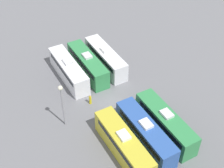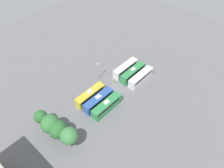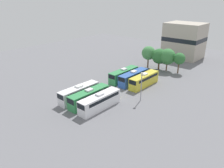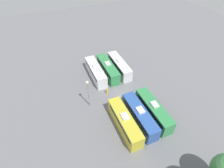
% 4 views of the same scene
% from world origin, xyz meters
% --- Properties ---
extents(ground_plane, '(125.13, 125.13, 0.00)m').
position_xyz_m(ground_plane, '(0.00, 0.00, 0.00)').
color(ground_plane, slate).
extents(bus_0, '(2.46, 10.27, 3.44)m').
position_xyz_m(bus_0, '(-3.31, -8.05, 1.70)').
color(bus_0, silver).
rests_on(bus_0, ground_plane).
extents(bus_1, '(2.46, 10.27, 3.44)m').
position_xyz_m(bus_1, '(-0.08, -7.99, 1.70)').
color(bus_1, '#338C4C').
rests_on(bus_1, ground_plane).
extents(bus_2, '(2.46, 10.27, 3.44)m').
position_xyz_m(bus_2, '(3.15, -8.08, 1.70)').
color(bus_2, white).
rests_on(bus_2, ground_plane).
extents(bus_3, '(2.46, 10.27, 3.44)m').
position_xyz_m(bus_3, '(-3.28, 8.03, 1.70)').
color(bus_3, '#338C4C').
rests_on(bus_3, ground_plane).
extents(bus_4, '(2.46, 10.27, 3.44)m').
position_xyz_m(bus_4, '(-0.11, 8.18, 1.70)').
color(bus_4, '#2D56A8').
rests_on(bus_4, ground_plane).
extents(bus_5, '(2.46, 10.27, 3.44)m').
position_xyz_m(bus_5, '(3.14, 8.38, 1.70)').
color(bus_5, gold).
rests_on(bus_5, ground_plane).
extents(worker_person, '(0.36, 0.36, 1.61)m').
position_xyz_m(worker_person, '(2.78, -1.39, 0.74)').
color(worker_person, gold).
rests_on(worker_person, ground_plane).
extents(light_pole, '(0.60, 0.60, 6.73)m').
position_xyz_m(light_pole, '(7.47, 0.53, 4.66)').
color(light_pole, gray).
rests_on(light_pole, ground_plane).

